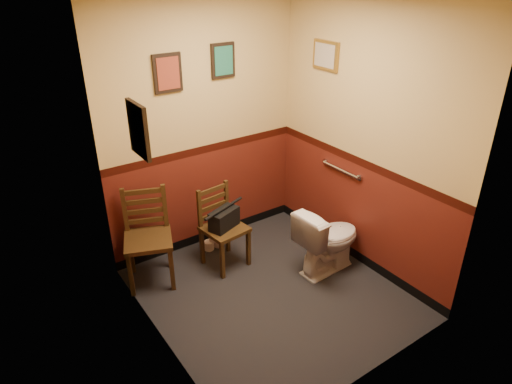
# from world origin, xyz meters

# --- Properties ---
(floor) EXTENTS (2.20, 2.40, 0.00)m
(floor) POSITION_xyz_m (0.00, 0.00, 0.00)
(floor) COLOR black
(floor) RESTS_ON ground
(wall_back) EXTENTS (2.20, 0.00, 2.70)m
(wall_back) POSITION_xyz_m (0.00, 1.20, 1.35)
(wall_back) COLOR #531911
(wall_back) RESTS_ON ground
(wall_front) EXTENTS (2.20, 0.00, 2.70)m
(wall_front) POSITION_xyz_m (0.00, -1.20, 1.35)
(wall_front) COLOR #531911
(wall_front) RESTS_ON ground
(wall_left) EXTENTS (0.00, 2.40, 2.70)m
(wall_left) POSITION_xyz_m (-1.10, 0.00, 1.35)
(wall_left) COLOR #531911
(wall_left) RESTS_ON ground
(wall_right) EXTENTS (0.00, 2.40, 2.70)m
(wall_right) POSITION_xyz_m (1.10, 0.00, 1.35)
(wall_right) COLOR #531911
(wall_right) RESTS_ON ground
(grab_bar) EXTENTS (0.05, 0.56, 0.06)m
(grab_bar) POSITION_xyz_m (1.07, 0.25, 0.95)
(grab_bar) COLOR silver
(grab_bar) RESTS_ON wall_right
(framed_print_back_a) EXTENTS (0.28, 0.04, 0.36)m
(framed_print_back_a) POSITION_xyz_m (-0.35, 1.18, 1.95)
(framed_print_back_a) COLOR black
(framed_print_back_a) RESTS_ON wall_back
(framed_print_back_b) EXTENTS (0.26, 0.04, 0.34)m
(framed_print_back_b) POSITION_xyz_m (0.25, 1.18, 2.00)
(framed_print_back_b) COLOR black
(framed_print_back_b) RESTS_ON wall_back
(framed_print_left) EXTENTS (0.04, 0.30, 0.38)m
(framed_print_left) POSITION_xyz_m (-1.08, 0.10, 1.85)
(framed_print_left) COLOR black
(framed_print_left) RESTS_ON wall_left
(framed_print_right) EXTENTS (0.04, 0.34, 0.28)m
(framed_print_right) POSITION_xyz_m (1.08, 0.60, 2.05)
(framed_print_right) COLOR olive
(framed_print_right) RESTS_ON wall_right
(toilet) EXTENTS (0.74, 0.43, 0.71)m
(toilet) POSITION_xyz_m (0.72, 0.00, 0.35)
(toilet) COLOR white
(toilet) RESTS_ON floor
(toilet_brush) EXTENTS (0.12, 0.12, 0.44)m
(toilet_brush) POSITION_xyz_m (0.91, 0.03, 0.07)
(toilet_brush) COLOR silver
(toilet_brush) RESTS_ON floor
(chair_left) EXTENTS (0.58, 0.58, 0.96)m
(chair_left) POSITION_xyz_m (-0.83, 0.89, 0.48)
(chair_left) COLOR #3E2912
(chair_left) RESTS_ON floor
(chair_right) EXTENTS (0.45, 0.45, 0.86)m
(chair_right) POSITION_xyz_m (-0.10, 0.71, 0.43)
(chair_right) COLOR #3E2912
(chair_right) RESTS_ON floor
(handbag) EXTENTS (0.36, 0.26, 0.23)m
(handbag) POSITION_xyz_m (-0.10, 0.67, 0.55)
(handbag) COLOR black
(handbag) RESTS_ON chair_right
(tp_stack) EXTENTS (0.23, 0.12, 0.20)m
(tp_stack) POSITION_xyz_m (-0.05, 1.00, 0.08)
(tp_stack) COLOR silver
(tp_stack) RESTS_ON floor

